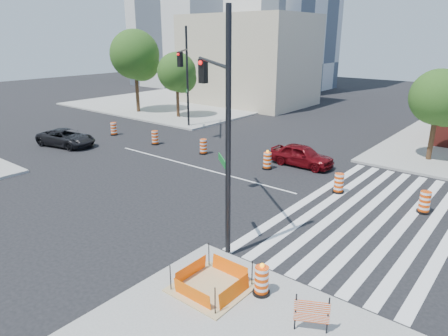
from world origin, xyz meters
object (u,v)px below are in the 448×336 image
(red_coupe, at_px, (302,155))
(signal_pole_nw, at_px, (185,70))
(signal_pole_se, at_px, (218,107))
(dark_suv, at_px, (66,138))

(red_coupe, height_order, signal_pole_nw, signal_pole_nw)
(signal_pole_se, xyz_separation_m, signal_pole_nw, (-13.84, 12.43, -0.08))
(dark_suv, bearing_deg, signal_pole_se, -113.68)
(red_coupe, distance_m, dark_suv, 17.04)
(dark_suv, bearing_deg, red_coupe, -79.45)
(red_coupe, bearing_deg, signal_pole_nw, 78.45)
(signal_pole_se, height_order, signal_pole_nw, signal_pole_se)
(dark_suv, height_order, signal_pole_se, signal_pole_se)
(red_coupe, distance_m, signal_pole_se, 11.21)
(red_coupe, xyz_separation_m, signal_pole_se, (1.73, -10.11, 4.52))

